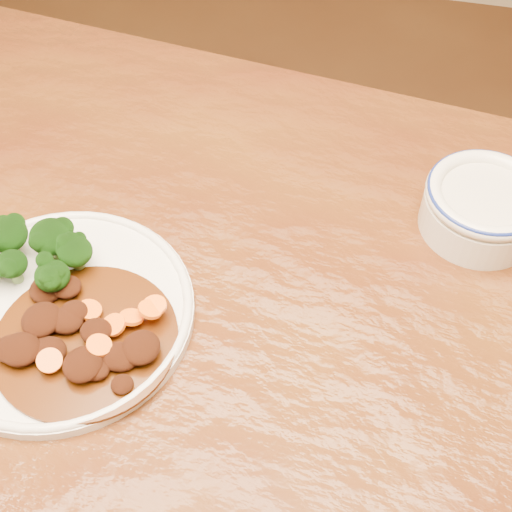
# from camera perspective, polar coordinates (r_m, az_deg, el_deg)

# --- Properties ---
(dining_table) EXTENTS (1.60, 1.07, 0.75)m
(dining_table) POSITION_cam_1_polar(r_m,az_deg,el_deg) (0.82, -4.53, -8.59)
(dining_table) COLOR #56300F
(dining_table) RESTS_ON ground
(dinner_plate) EXTENTS (0.28, 0.28, 0.02)m
(dinner_plate) POSITION_cam_1_polar(r_m,az_deg,el_deg) (0.77, -15.38, -4.34)
(dinner_plate) COLOR silver
(dinner_plate) RESTS_ON dining_table
(broccoli_florets) EXTENTS (0.13, 0.09, 0.05)m
(broccoli_florets) POSITION_cam_1_polar(r_m,az_deg,el_deg) (0.79, -17.89, 0.39)
(broccoli_florets) COLOR #638C48
(broccoli_florets) RESTS_ON dinner_plate
(mince_stew) EXTENTS (0.19, 0.19, 0.03)m
(mince_stew) POSITION_cam_1_polar(r_m,az_deg,el_deg) (0.73, -14.29, -6.29)
(mince_stew) COLOR #4B2008
(mince_stew) RESTS_ON dinner_plate
(dip_bowl) EXTENTS (0.14, 0.14, 0.06)m
(dip_bowl) POSITION_cam_1_polar(r_m,az_deg,el_deg) (0.85, 17.72, 3.87)
(dip_bowl) COLOR silver
(dip_bowl) RESTS_ON dining_table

